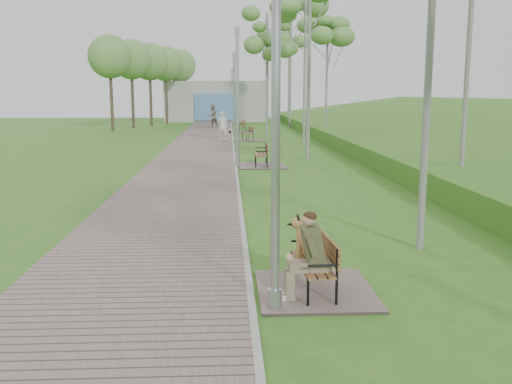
% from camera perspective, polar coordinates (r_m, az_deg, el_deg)
% --- Properties ---
extents(ground, '(120.00, 120.00, 0.00)m').
position_cam_1_polar(ground, '(8.28, -0.59, -10.03)').
color(ground, '#32651E').
rests_on(ground, ground).
extents(walkway, '(3.50, 67.00, 0.04)m').
position_cam_1_polar(walkway, '(29.45, -5.66, 4.35)').
color(walkway, '#705F5B').
rests_on(walkway, ground).
extents(kerb, '(0.10, 67.00, 0.05)m').
position_cam_1_polar(kerb, '(29.42, -2.24, 4.39)').
color(kerb, '#999993').
rests_on(kerb, ground).
extents(embankment, '(14.00, 70.00, 1.60)m').
position_cam_1_polar(embankment, '(30.52, 21.00, 3.90)').
color(embankment, '#4C8128').
rests_on(embankment, ground).
extents(building_north, '(10.00, 5.20, 4.00)m').
position_cam_1_polar(building_north, '(58.78, -4.05, 9.02)').
color(building_north, '#9E9E99').
rests_on(building_north, ground).
extents(bench_main, '(1.65, 1.83, 1.44)m').
position_cam_1_polar(bench_main, '(8.20, 5.39, -7.36)').
color(bench_main, '#705F5B').
rests_on(bench_main, ground).
extents(bench_second, '(1.84, 2.05, 1.13)m').
position_cam_1_polar(bench_second, '(22.28, 0.51, 3.13)').
color(bench_second, '#705F5B').
rests_on(bench_second, ground).
extents(bench_third, '(1.69, 1.88, 1.04)m').
position_cam_1_polar(bench_third, '(34.41, -0.81, 5.47)').
color(bench_third, '#705F5B').
rests_on(bench_third, ground).
extents(bench_far, '(1.78, 1.97, 1.09)m').
position_cam_1_polar(bench_far, '(41.51, -1.53, 6.23)').
color(bench_far, '#705F5B').
rests_on(bench_far, ground).
extents(lamp_post_near, '(0.19, 0.19, 5.03)m').
position_cam_1_polar(lamp_post_near, '(7.15, 1.98, 6.09)').
color(lamp_post_near, '#95979C').
rests_on(lamp_post_near, ground).
extents(lamp_post_second, '(0.20, 0.20, 5.28)m').
position_cam_1_polar(lamp_post_second, '(22.09, -1.87, 8.94)').
color(lamp_post_second, '#95979C').
rests_on(lamp_post_second, ground).
extents(lamp_post_third, '(0.21, 0.21, 5.47)m').
position_cam_1_polar(lamp_post_third, '(38.58, -2.20, 9.45)').
color(lamp_post_third, '#95979C').
rests_on(lamp_post_third, ground).
extents(lamp_post_far, '(0.20, 0.20, 5.14)m').
position_cam_1_polar(lamp_post_far, '(58.89, -2.40, 9.43)').
color(lamp_post_far, '#95979C').
rests_on(lamp_post_far, ground).
extents(pedestrian_near, '(0.72, 0.54, 1.78)m').
position_cam_1_polar(pedestrian_near, '(34.31, -3.36, 6.61)').
color(pedestrian_near, silver).
rests_on(pedestrian_near, ground).
extents(pedestrian_far, '(1.12, 1.02, 1.88)m').
position_cam_1_polar(pedestrian_far, '(48.00, -4.37, 7.58)').
color(pedestrian_far, gray).
rests_on(pedestrian_far, ground).
extents(birch_mid_c, '(2.35, 2.35, 8.09)m').
position_cam_1_polar(birch_mid_c, '(30.69, 4.96, 16.42)').
color(birch_mid_c, silver).
rests_on(birch_mid_c, ground).
extents(birch_far_a, '(2.33, 2.33, 7.54)m').
position_cam_1_polar(birch_far_a, '(35.51, 7.16, 14.79)').
color(birch_far_a, silver).
rests_on(birch_far_a, ground).
extents(birch_far_b, '(2.21, 2.21, 8.01)m').
position_cam_1_polar(birch_far_b, '(36.79, 1.11, 15.26)').
color(birch_far_b, silver).
rests_on(birch_far_b, ground).
extents(birch_far_c, '(2.87, 2.87, 12.25)m').
position_cam_1_polar(birch_far_c, '(47.33, 3.53, 18.09)').
color(birch_far_c, silver).
rests_on(birch_far_c, ground).
extents(birch_distant_a, '(2.40, 2.40, 8.99)m').
position_cam_1_polar(birch_distant_a, '(51.34, 1.21, 14.58)').
color(birch_distant_a, silver).
rests_on(birch_distant_a, ground).
extents(birch_distant_b, '(2.54, 2.54, 9.34)m').
position_cam_1_polar(birch_distant_b, '(52.74, 3.33, 14.75)').
color(birch_distant_b, silver).
rests_on(birch_distant_b, ground).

